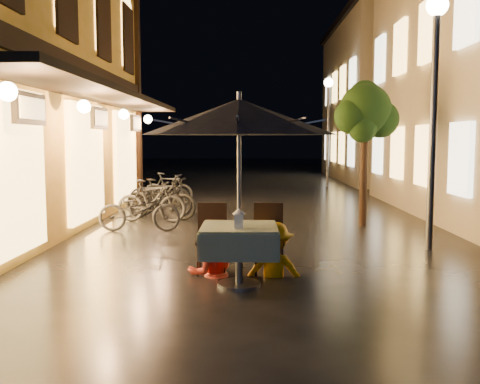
{
  "coord_description": "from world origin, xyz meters",
  "views": [
    {
      "loc": [
        -0.06,
        -7.01,
        1.87
      ],
      "look_at": [
        -0.19,
        0.29,
        1.15
      ],
      "focal_mm": 40.0,
      "sensor_mm": 36.0,
      "label": 1
    }
  ],
  "objects_px": {
    "streetlamp_near": "(435,76)",
    "person_yellow": "(274,224)",
    "patio_umbrella": "(239,117)",
    "person_orange": "(212,225)",
    "cafe_table": "(239,241)",
    "table_lantern": "(239,217)",
    "bicycle_0": "(139,210)"
  },
  "relations": [
    {
      "from": "person_yellow",
      "to": "bicycle_0",
      "type": "bearing_deg",
      "value": -50.85
    },
    {
      "from": "person_orange",
      "to": "person_yellow",
      "type": "distance_m",
      "value": 0.86
    },
    {
      "from": "person_orange",
      "to": "person_yellow",
      "type": "xyz_separation_m",
      "value": [
        0.86,
        0.0,
        0.02
      ]
    },
    {
      "from": "patio_umbrella",
      "to": "table_lantern",
      "type": "xyz_separation_m",
      "value": [
        -0.0,
        -0.21,
        -1.23
      ]
    },
    {
      "from": "patio_umbrella",
      "to": "bicycle_0",
      "type": "height_order",
      "value": "patio_umbrella"
    },
    {
      "from": "streetlamp_near",
      "to": "table_lantern",
      "type": "distance_m",
      "value": 4.53
    },
    {
      "from": "streetlamp_near",
      "to": "bicycle_0",
      "type": "height_order",
      "value": "streetlamp_near"
    },
    {
      "from": "cafe_table",
      "to": "table_lantern",
      "type": "bearing_deg",
      "value": -90.0
    },
    {
      "from": "person_orange",
      "to": "person_yellow",
      "type": "bearing_deg",
      "value": 165.95
    },
    {
      "from": "cafe_table",
      "to": "person_yellow",
      "type": "relative_size",
      "value": 0.69
    },
    {
      "from": "streetlamp_near",
      "to": "cafe_table",
      "type": "bearing_deg",
      "value": -144.09
    },
    {
      "from": "streetlamp_near",
      "to": "cafe_table",
      "type": "relative_size",
      "value": 4.27
    },
    {
      "from": "person_yellow",
      "to": "bicycle_0",
      "type": "height_order",
      "value": "person_yellow"
    },
    {
      "from": "cafe_table",
      "to": "patio_umbrella",
      "type": "distance_m",
      "value": 1.56
    },
    {
      "from": "streetlamp_near",
      "to": "patio_umbrella",
      "type": "bearing_deg",
      "value": -144.09
    },
    {
      "from": "patio_umbrella",
      "to": "person_orange",
      "type": "xyz_separation_m",
      "value": [
        -0.39,
        0.55,
        -1.45
      ]
    },
    {
      "from": "streetlamp_near",
      "to": "cafe_table",
      "type": "distance_m",
      "value": 4.57
    },
    {
      "from": "person_orange",
      "to": "table_lantern",
      "type": "bearing_deg",
      "value": 102.83
    },
    {
      "from": "streetlamp_near",
      "to": "person_yellow",
      "type": "distance_m",
      "value": 3.91
    },
    {
      "from": "person_yellow",
      "to": "bicycle_0",
      "type": "xyz_separation_m",
      "value": [
        -2.58,
        3.47,
        -0.28
      ]
    },
    {
      "from": "patio_umbrella",
      "to": "person_orange",
      "type": "relative_size",
      "value": 1.77
    },
    {
      "from": "person_yellow",
      "to": "patio_umbrella",
      "type": "bearing_deg",
      "value": 52.37
    },
    {
      "from": "table_lantern",
      "to": "person_yellow",
      "type": "distance_m",
      "value": 0.92
    },
    {
      "from": "patio_umbrella",
      "to": "person_yellow",
      "type": "height_order",
      "value": "patio_umbrella"
    },
    {
      "from": "cafe_table",
      "to": "bicycle_0",
      "type": "distance_m",
      "value": 4.55
    },
    {
      "from": "cafe_table",
      "to": "person_orange",
      "type": "relative_size",
      "value": 0.71
    },
    {
      "from": "table_lantern",
      "to": "bicycle_0",
      "type": "distance_m",
      "value": 4.76
    },
    {
      "from": "table_lantern",
      "to": "person_yellow",
      "type": "height_order",
      "value": "person_yellow"
    },
    {
      "from": "bicycle_0",
      "to": "cafe_table",
      "type": "bearing_deg",
      "value": -153.29
    },
    {
      "from": "bicycle_0",
      "to": "streetlamp_near",
      "type": "bearing_deg",
      "value": -108.92
    },
    {
      "from": "cafe_table",
      "to": "streetlamp_near",
      "type": "bearing_deg",
      "value": 35.91
    },
    {
      "from": "bicycle_0",
      "to": "person_orange",
      "type": "bearing_deg",
      "value": -154.57
    }
  ]
}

